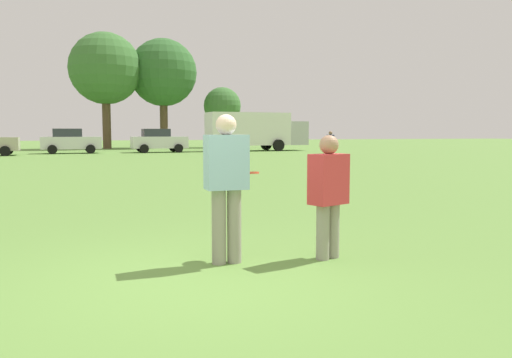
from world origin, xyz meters
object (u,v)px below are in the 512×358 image
player_defender (328,190)px  parked_car_mid_right (159,140)px  bystander_sideline_watcher (330,143)px  player_thrower (226,180)px  parked_car_center (70,141)px  box_truck (255,130)px  frisbee (248,173)px

player_defender → parked_car_mid_right: bearing=85.5°
player_defender → bystander_sideline_watcher: (10.99, 21.38, 0.08)m
player_thrower → parked_car_center: size_ratio=0.41×
box_truck → parked_car_mid_right: bearing=-174.3°
player_defender → bystander_sideline_watcher: 24.04m
player_defender → parked_car_mid_right: 34.12m
player_thrower → player_defender: (1.23, -0.18, -0.15)m
player_defender → parked_car_center: 34.42m
frisbee → parked_car_center: parked_car_center is taller
frisbee → parked_car_mid_right: 33.80m
parked_car_center → player_thrower: bearing=-85.8°
player_thrower → box_truck: (12.05, 34.65, 0.77)m
parked_car_center → box_truck: size_ratio=0.50×
box_truck → bystander_sideline_watcher: 13.48m
player_thrower → parked_car_center: 34.13m
player_defender → parked_car_center: (-3.76, 34.22, 0.09)m
player_defender → parked_car_center: parked_car_center is taller
player_defender → bystander_sideline_watcher: size_ratio=0.93×
parked_car_center → box_truck: bearing=2.4°
player_thrower → bystander_sideline_watcher: size_ratio=1.08×
parked_car_mid_right → bystander_sideline_watcher: bearing=-56.6°
frisbee → player_defender: bearing=-24.7°
player_defender → bystander_sideline_watcher: bystander_sideline_watcher is taller
parked_car_center → bystander_sideline_watcher: 19.55m
parked_car_mid_right → box_truck: size_ratio=0.50×
bystander_sideline_watcher → player_defender: bearing=-117.2°
parked_car_mid_right → bystander_sideline_watcher: (8.33, -12.64, -0.01)m
box_truck → player_defender: bearing=-107.3°
bystander_sideline_watcher → parked_car_mid_right: bearing=123.4°
player_thrower → bystander_sideline_watcher: 24.47m
frisbee → box_truck: (11.71, 34.42, 0.71)m
parked_car_center → bystander_sideline_watcher: (14.75, -12.84, -0.01)m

